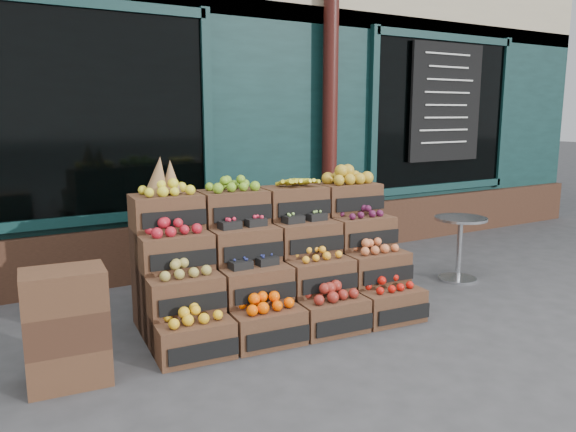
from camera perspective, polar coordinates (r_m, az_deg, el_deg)
ground at (r=4.84m, az=6.43°, el=-11.04°), size 60.00×60.00×0.00m
shop_facade at (r=9.12m, az=-13.72°, el=14.14°), size 12.00×6.24×4.80m
crate_display at (r=4.85m, az=-1.41°, el=-5.38°), size 2.38×1.32×1.43m
spare_crates at (r=4.00m, az=-21.59°, el=-10.47°), size 0.55×0.41×0.78m
bistro_table at (r=6.22m, az=17.03°, el=-2.46°), size 0.54×0.54×0.68m
shopkeeper at (r=6.67m, az=-18.01°, el=2.96°), size 0.82×0.70×1.91m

